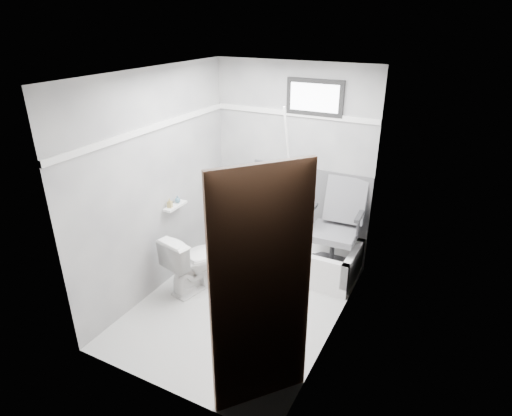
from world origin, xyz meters
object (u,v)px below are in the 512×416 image
Objects in this scene: toilet at (194,261)px; bathtub at (295,253)px; office_chair at (334,227)px; door at (275,329)px; soap_bottle_a at (170,203)px; soap_bottle_b at (177,199)px.

bathtub is at bearing -120.37° from toilet.
office_chair is 2.30m from door.
soap_bottle_a reaches higher than bathtub.
office_chair is at bearing 97.67° from door.
soap_bottle_b is (-0.32, 0.20, 0.62)m from toilet.
toilet is at bearing -133.70° from bathtub.
toilet is 2.18m from door.
door reaches higher than office_chair.
office_chair is 9.77× the size of soap_bottle_a.
toilet reaches higher than bathtub.
door is 18.54× the size of soap_bottle_a.
bathtub is 13.91× the size of soap_bottle_a.
door is at bearing -38.40° from soap_bottle_b.
soap_bottle_b is at bearing -18.84° from toilet.
bathtub is 1.42× the size of office_chair.
door is (1.60, -1.32, 0.66)m from toilet.
soap_bottle_b is (-1.17, -0.69, 0.75)m from bathtub.
toilet is 0.70m from soap_bottle_a.
bathtub is 1.24m from toilet.
toilet is 8.46× the size of soap_bottle_b.
toilet is 0.35× the size of door.
toilet is at bearing 140.46° from door.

